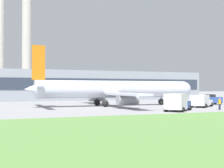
# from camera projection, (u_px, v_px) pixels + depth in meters

# --- Properties ---
(ground_plane) EXTENTS (400.00, 400.00, 0.00)m
(ground_plane) POSITION_uv_depth(u_px,v_px,m) (95.00, 106.00, 52.13)
(ground_plane) COLOR gray
(terminal_building) EXTENTS (77.05, 11.61, 18.44)m
(terminal_building) POSITION_uv_depth(u_px,v_px,m) (53.00, 84.00, 78.21)
(terminal_building) COLOR #8C939E
(terminal_building) RESTS_ON ground_plane
(smokestack_left) EXTENTS (3.20, 3.20, 39.14)m
(smokestack_left) POSITION_uv_depth(u_px,v_px,m) (0.00, 39.00, 105.05)
(smokestack_left) COLOR beige
(smokestack_left) RESTS_ON ground_plane
(smokestack_right) EXTENTS (3.86, 3.86, 45.25)m
(smokestack_right) POSITION_uv_depth(u_px,v_px,m) (27.00, 33.00, 110.71)
(smokestack_right) COLOR beige
(smokestack_right) RESTS_ON ground_plane
(airplane) EXTENTS (30.60, 26.78, 9.82)m
(airplane) POSITION_uv_depth(u_px,v_px,m) (113.00, 90.00, 53.61)
(airplane) COLOR silver
(airplane) RESTS_ON ground_plane
(pushback_tug) EXTENTS (4.30, 2.86, 1.91)m
(pushback_tug) POSITION_uv_depth(u_px,v_px,m) (211.00, 100.00, 58.39)
(pushback_tug) COLOR #2D4C93
(pushback_tug) RESTS_ON ground_plane
(baggage_truck) EXTENTS (5.75, 5.50, 2.34)m
(baggage_truck) POSITION_uv_depth(u_px,v_px,m) (177.00, 102.00, 41.32)
(baggage_truck) COLOR #2D4C93
(baggage_truck) RESTS_ON ground_plane
(fuel_truck) EXTENTS (6.22, 5.61, 1.94)m
(fuel_truck) POSITION_uv_depth(u_px,v_px,m) (201.00, 101.00, 50.21)
(fuel_truck) COLOR white
(fuel_truck) RESTS_ON ground_plane
(ground_crew_person) EXTENTS (0.37, 0.37, 1.66)m
(ground_crew_person) POSITION_uv_depth(u_px,v_px,m) (220.00, 104.00, 43.93)
(ground_crew_person) COLOR #23283D
(ground_crew_person) RESTS_ON ground_plane
(traffic_cone_near_nose) EXTENTS (0.57, 0.57, 0.63)m
(traffic_cone_near_nose) POSITION_uv_depth(u_px,v_px,m) (176.00, 107.00, 46.88)
(traffic_cone_near_nose) COLOR black
(traffic_cone_near_nose) RESTS_ON ground_plane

